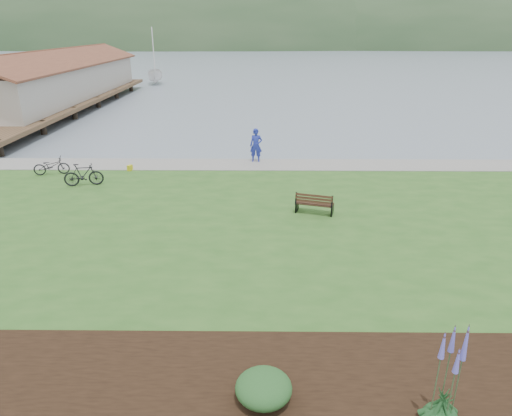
{
  "coord_description": "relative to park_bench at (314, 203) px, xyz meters",
  "views": [
    {
      "loc": [
        -0.65,
        -16.78,
        7.33
      ],
      "look_at": [
        -0.82,
        -1.65,
        1.3
      ],
      "focal_mm": 32.0,
      "sensor_mm": 36.0,
      "label": 1
    }
  ],
  "objects": [
    {
      "name": "garden_bed",
      "position": [
        1.53,
        -9.81,
        -0.43
      ],
      "size": [
        24.0,
        4.4,
        0.04
      ],
      "primitive_type": "cube",
      "color": "black",
      "rests_on": "lawn"
    },
    {
      "name": "bicycle_b",
      "position": [
        -10.37,
        3.36,
        0.08
      ],
      "size": [
        0.87,
        1.84,
        1.07
      ],
      "primitive_type": "imported",
      "rotation": [
        0.0,
        0.0,
        1.78
      ],
      "color": "black",
      "rests_on": "lawn"
    },
    {
      "name": "far_hillside",
      "position": [
        18.53,
        169.99,
        -0.85
      ],
      "size": [
        580.0,
        80.0,
        38.0
      ],
      "primitive_type": null,
      "color": "#2C4929",
      "rests_on": "ground"
    },
    {
      "name": "lawn",
      "position": [
        -1.47,
        -2.01,
        -0.65
      ],
      "size": [
        34.0,
        20.0,
        0.4
      ],
      "primitive_type": "cube",
      "color": "#2C5A1F",
      "rests_on": "ground"
    },
    {
      "name": "sailboat",
      "position": [
        -16.56,
        47.52,
        -0.85
      ],
      "size": [
        10.23,
        10.36,
        23.29
      ],
      "primitive_type": "imported",
      "rotation": [
        0.0,
        0.0,
        0.17
      ],
      "color": "silver",
      "rests_on": "ground"
    },
    {
      "name": "shoreline_path",
      "position": [
        -1.47,
        6.89,
        -0.44
      ],
      "size": [
        34.0,
        2.2,
        0.03
      ],
      "primitive_type": "cube",
      "color": "gray",
      "rests_on": "lawn"
    },
    {
      "name": "pannier",
      "position": [
        -8.89,
        5.77,
        -0.31
      ],
      "size": [
        0.27,
        0.32,
        0.29
      ],
      "primitive_type": "cube",
      "rotation": [
        0.0,
        0.0,
        -0.42
      ],
      "color": "gold",
      "rests_on": "lawn"
    },
    {
      "name": "pier_pavilion",
      "position": [
        -21.47,
        27.51,
        1.79
      ],
      "size": [
        8.0,
        36.0,
        5.4
      ],
      "color": "#4C3826",
      "rests_on": "ground"
    },
    {
      "name": "shrub_0",
      "position": [
        -2.05,
        -9.78,
        -0.13
      ],
      "size": [
        1.13,
        1.13,
        0.57
      ],
      "primitive_type": "ellipsoid",
      "color": "#1E4C21",
      "rests_on": "garden_bed"
    },
    {
      "name": "ground",
      "position": [
        -1.47,
        -0.01,
        -0.85
      ],
      "size": [
        600.0,
        600.0,
        0.0
      ],
      "primitive_type": "plane",
      "color": "slate",
      "rests_on": "ground"
    },
    {
      "name": "park_bench",
      "position": [
        0.0,
        0.0,
        0.0
      ],
      "size": [
        1.57,
        0.99,
        0.91
      ],
      "rotation": [
        0.0,
        0.0,
        -0.29
      ],
      "color": "#311D13",
      "rests_on": "lawn"
    },
    {
      "name": "bicycle_a",
      "position": [
        -12.61,
        5.06,
        -0.0
      ],
      "size": [
        0.99,
        1.8,
        0.9
      ],
      "primitive_type": "imported",
      "rotation": [
        0.0,
        0.0,
        1.81
      ],
      "color": "black",
      "rests_on": "lawn"
    },
    {
      "name": "person",
      "position": [
        -2.38,
        7.49,
        0.63
      ],
      "size": [
        0.81,
        0.58,
        2.16
      ],
      "primitive_type": "imported",
      "rotation": [
        0.0,
        0.0,
        -0.06
      ],
      "color": "#212D98",
      "rests_on": "lawn"
    },
    {
      "name": "echium_0",
      "position": [
        1.25,
        -10.29,
        0.57
      ],
      "size": [
        0.62,
        0.62,
        2.38
      ],
      "color": "#163D1D",
      "rests_on": "garden_bed"
    }
  ]
}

